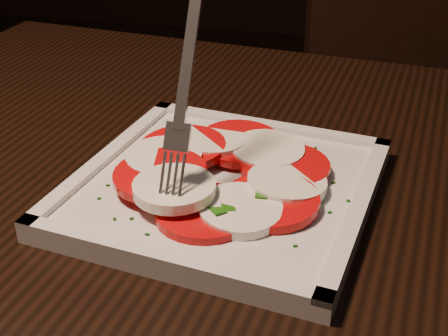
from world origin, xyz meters
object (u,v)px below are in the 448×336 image
at_px(chair, 415,110).
at_px(plate, 224,189).
at_px(fork, 191,71).
at_px(table, 308,283).

xyz_separation_m(chair, plate, (-0.23, -0.75, 0.22)).
relative_size(plate, fork, 1.54).
distance_m(table, plate, 0.14).
bearing_deg(fork, plate, 21.15).
relative_size(table, chair, 1.38).
bearing_deg(plate, chair, 72.93).
bearing_deg(fork, table, 13.32).
distance_m(chair, plate, 0.81).
bearing_deg(plate, table, 7.18).
bearing_deg(table, fork, -170.25).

